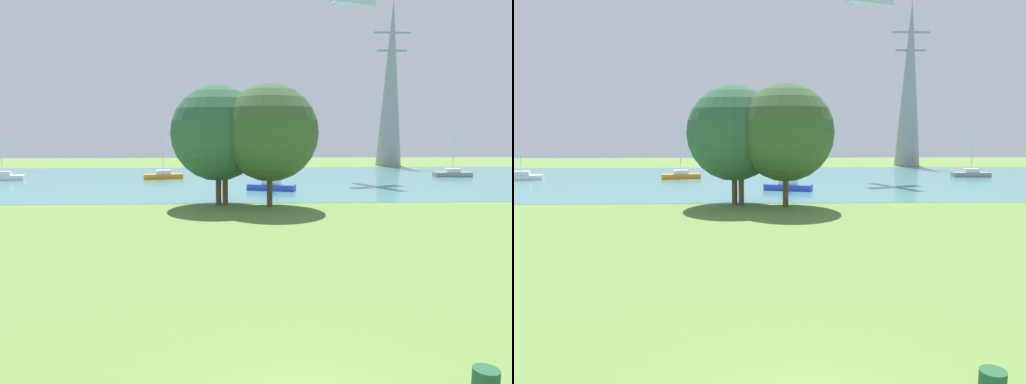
{
  "view_description": "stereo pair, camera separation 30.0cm",
  "coord_description": "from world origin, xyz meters",
  "views": [
    {
      "loc": [
        -1.47,
        -7.95,
        5.77
      ],
      "look_at": [
        -0.39,
        16.11,
        2.72
      ],
      "focal_mm": 32.7,
      "sensor_mm": 36.0,
      "label": 1
    },
    {
      "loc": [
        -1.17,
        -7.96,
        5.77
      ],
      "look_at": [
        -0.39,
        16.11,
        2.72
      ],
      "focal_mm": 32.7,
      "sensor_mm": 36.0,
      "label": 2
    }
  ],
  "objects": [
    {
      "name": "sailboat_blue",
      "position": [
        2.18,
        38.79,
        0.47
      ],
      "size": [
        5.03,
        2.93,
        7.56
      ],
      "color": "blue",
      "rests_on": "water_surface"
    },
    {
      "name": "water_surface",
      "position": [
        0.0,
        50.0,
        0.01
      ],
      "size": [
        140.0,
        40.0,
        0.02
      ],
      "primitive_type": "cube",
      "color": "teal",
      "rests_on": "ground"
    },
    {
      "name": "sailboat_orange",
      "position": [
        -10.59,
        51.31,
        0.47
      ],
      "size": [
        5.03,
        2.71,
        7.28
      ],
      "color": "orange",
      "rests_on": "water_surface"
    },
    {
      "name": "sailboat_white",
      "position": [
        -29.92,
        50.14,
        0.45
      ],
      "size": [
        5.02,
        2.6,
        6.27
      ],
      "color": "white",
      "rests_on": "water_surface"
    },
    {
      "name": "electricity_pylon",
      "position": [
        25.67,
        73.66,
        14.31
      ],
      "size": [
        6.4,
        4.4,
        28.6
      ],
      "color": "gray",
      "rests_on": "ground"
    },
    {
      "name": "tree_mid_shore",
      "position": [
        -2.28,
        29.28,
        4.88
      ],
      "size": [
        4.86,
        4.86,
        7.32
      ],
      "color": "brown",
      "rests_on": "ground"
    },
    {
      "name": "sailboat_gray",
      "position": [
        27.38,
        52.5,
        0.46
      ],
      "size": [
        4.89,
        1.81,
        6.79
      ],
      "color": "gray",
      "rests_on": "water_surface"
    },
    {
      "name": "tree_east_far",
      "position": [
        -2.83,
        29.45,
        5.74
      ],
      "size": [
        7.56,
        7.56,
        9.52
      ],
      "color": "brown",
      "rests_on": "ground"
    },
    {
      "name": "tree_west_near",
      "position": [
        1.22,
        28.16,
        5.78
      ],
      "size": [
        7.51,
        7.51,
        9.54
      ],
      "color": "brown",
      "rests_on": "ground"
    },
    {
      "name": "ground_plane",
      "position": [
        0.0,
        22.0,
        0.0
      ],
      "size": [
        160.0,
        160.0,
        0.0
      ],
      "primitive_type": "plane",
      "color": "olive"
    }
  ]
}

